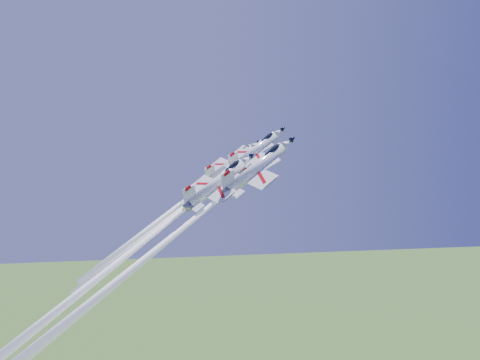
{
  "coord_description": "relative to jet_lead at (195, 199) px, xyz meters",
  "views": [
    {
      "loc": [
        -12.6,
        -93.79,
        110.53
      ],
      "look_at": [
        0.0,
        0.0,
        98.03
      ],
      "focal_mm": 40.0,
      "sensor_mm": 36.0,
      "label": 1
    }
  ],
  "objects": [
    {
      "name": "jet_lead",
      "position": [
        0.0,
        0.0,
        0.0
      ],
      "size": [
        31.93,
        19.07,
        31.5
      ],
      "rotation": [
        0.58,
        0.18,
        -1.05
      ],
      "color": "white"
    },
    {
      "name": "jet_left",
      "position": [
        -2.02,
        2.83,
        -0.99
      ],
      "size": [
        28.53,
        16.97,
        27.62
      ],
      "rotation": [
        0.58,
        0.18,
        -1.05
      ],
      "color": "white"
    },
    {
      "name": "jet_right",
      "position": [
        -4.89,
        -9.06,
        -5.06
      ],
      "size": [
        40.95,
        24.52,
        40.86
      ],
      "rotation": [
        0.58,
        0.18,
        -1.05
      ],
      "color": "white"
    },
    {
      "name": "jet_slot",
      "position": [
        -10.84,
        -8.92,
        -6.95
      ],
      "size": [
        38.62,
        23.13,
        38.6
      ],
      "rotation": [
        0.58,
        0.18,
        -1.05
      ],
      "color": "white"
    }
  ]
}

